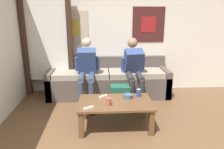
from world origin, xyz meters
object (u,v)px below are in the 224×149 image
at_px(backpack, 120,98).
at_px(drink_can_blue, 139,93).
at_px(person_seated_adult, 87,69).
at_px(pillar_candle, 109,102).
at_px(couch, 109,82).
at_px(game_controller_near_left, 88,108).
at_px(ceramic_bowl, 128,96).
at_px(game_controller_near_right, 103,96).
at_px(person_seated_teen, 134,68).
at_px(coffee_table, 115,106).

bearing_deg(backpack, drink_can_blue, -62.17).
height_order(person_seated_adult, pillar_candle, person_seated_adult).
height_order(couch, drink_can_blue, couch).
bearing_deg(game_controller_near_left, pillar_candle, 19.06).
bearing_deg(ceramic_bowl, person_seated_adult, 129.00).
bearing_deg(game_controller_near_right, game_controller_near_left, -117.00).
height_order(pillar_candle, game_controller_near_left, pillar_candle).
relative_size(person_seated_teen, drink_can_blue, 9.69).
distance_m(backpack, drink_can_blue, 0.58).
bearing_deg(backpack, ceramic_bowl, -81.98).
xyz_separation_m(person_seated_teen, ceramic_bowl, (-0.22, -0.86, -0.22)).
height_order(drink_can_blue, game_controller_near_right, drink_can_blue).
relative_size(couch, coffee_table, 2.25).
bearing_deg(pillar_candle, backpack, 72.38).
xyz_separation_m(coffee_table, person_seated_adult, (-0.46, 0.95, 0.33)).
xyz_separation_m(couch, person_seated_adult, (-0.42, -0.38, 0.38)).
relative_size(coffee_table, game_controller_near_left, 7.70).
distance_m(backpack, game_controller_near_right, 0.58).
bearing_deg(backpack, person_seated_adult, 151.80).
bearing_deg(person_seated_teen, person_seated_adult, -177.45).
height_order(backpack, game_controller_near_right, game_controller_near_right).
height_order(backpack, ceramic_bowl, ceramic_bowl).
xyz_separation_m(pillar_candle, game_controller_near_right, (-0.07, 0.31, -0.04)).
height_order(couch, pillar_candle, couch).
xyz_separation_m(couch, pillar_candle, (-0.06, -1.45, 0.17)).
distance_m(person_seated_adult, game_controller_near_left, 1.20).
distance_m(person_seated_teen, ceramic_bowl, 0.92).
bearing_deg(backpack, pillar_candle, -107.62).
distance_m(backpack, game_controller_near_left, 1.02).
bearing_deg(person_seated_adult, game_controller_near_right, -69.54).
bearing_deg(person_seated_adult, backpack, -28.20).
relative_size(couch, person_seated_teen, 2.04).
bearing_deg(person_seated_adult, pillar_candle, -71.70).
xyz_separation_m(person_seated_adult, game_controller_near_right, (0.28, -0.76, -0.25)).
bearing_deg(ceramic_bowl, drink_can_blue, 14.37).
xyz_separation_m(backpack, pillar_candle, (-0.24, -0.75, 0.25)).
xyz_separation_m(couch, game_controller_near_left, (-0.34, -1.55, 0.13)).
bearing_deg(pillar_candle, game_controller_near_right, 102.79).
bearing_deg(game_controller_near_right, couch, 83.27).
relative_size(person_seated_adult, game_controller_near_left, 8.63).
xyz_separation_m(ceramic_bowl, drink_can_blue, (0.17, 0.04, 0.03)).
bearing_deg(coffee_table, drink_can_blue, 24.49).
distance_m(coffee_table, pillar_candle, 0.20).
distance_m(coffee_table, game_controller_near_right, 0.27).
bearing_deg(person_seated_adult, person_seated_teen, 2.55).
relative_size(person_seated_teen, backpack, 2.78).
bearing_deg(person_seated_teen, game_controller_near_left, -123.74).
relative_size(pillar_candle, game_controller_near_left, 0.84).
relative_size(couch, pillar_candle, 20.59).
bearing_deg(person_seated_teen, backpack, -128.90).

